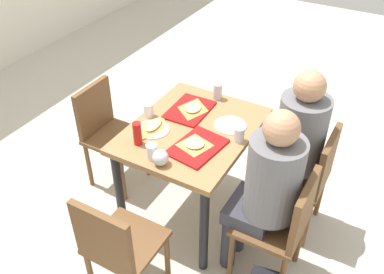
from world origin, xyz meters
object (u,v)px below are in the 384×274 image
Objects in this scene: plastic_cup_b at (239,134)px; tray_red_near at (197,147)px; plastic_cup_c at (152,151)px; plastic_cup_a at (149,110)px; chair_far_side at (106,128)px; person_in_red at (266,185)px; main_table at (192,142)px; paper_plate_near_edge at (230,125)px; pizza_slice_c at (153,126)px; foil_bundle at (160,158)px; tray_red_far at (190,110)px; soda_can at (218,91)px; pizza_slice_b at (193,108)px; person_in_brown_jacket at (294,140)px; chair_near_left at (284,223)px; chair_left_end at (117,245)px; chair_near_right at (308,175)px; condiment_bottle at (137,134)px; pizza_slice_a at (195,144)px; paper_plate_center at (153,129)px.

tray_red_near is at bearing 135.28° from plastic_cup_b.
plastic_cup_a is at bearing 36.48° from plastic_cup_c.
chair_far_side is 1.45m from person_in_red.
chair_far_side reaches higher than main_table.
paper_plate_near_edge is 0.52m from pizza_slice_c.
tray_red_far is at bearing 13.01° from foil_bundle.
soda_can is 0.84m from foil_bundle.
main_table is at bearing -152.41° from pizza_slice_b.
tray_red_far is 0.29m from plastic_cup_a.
person_in_red is 1.00× the size of person_in_brown_jacket.
plastic_cup_b reaches higher than chair_near_left.
chair_left_end is at bearing 177.56° from foil_bundle.
chair_far_side is 0.95m from foil_bundle.
pizza_slice_b reaches higher than pizza_slice_c.
plastic_cup_c is at bearing 127.59° from chair_near_right.
chair_left_end reaches higher than pizza_slice_b.
chair_near_left is 1.00× the size of chair_far_side.
paper_plate_near_edge is 0.88× the size of pizza_slice_b.
main_table is 2.74× the size of tray_red_near.
main_table is 6.17× the size of condiment_bottle.
person_in_red is at bearing 180.00° from person_in_brown_jacket.
pizza_slice_c is 1.52× the size of condiment_bottle.
person_in_brown_jacket is 0.38m from plastic_cup_b.
pizza_slice_b is (0.43, 0.73, 0.05)m from person_in_red.
tray_red_far is at bearing 34.10° from pizza_slice_a.
plastic_cup_a reaches higher than paper_plate_center.
plastic_cup_a is 0.53m from foil_bundle.
tray_red_near is 1.00× the size of tray_red_far.
pizza_slice_c is (0.12, 0.86, 0.05)m from person_in_red.
chair_far_side is 0.74m from condiment_bottle.
chair_near_right is at bearing -76.22° from plastic_cup_a.
plastic_cup_a is at bearing 131.39° from pizza_slice_b.
chair_near_right reaches higher than main_table.
foil_bundle is (-0.29, -0.25, 0.03)m from pizza_slice_c.
chair_far_side is at bearing 80.07° from person_in_red.
chair_near_left reaches higher than pizza_slice_a.
soda_can reaches higher than tray_red_near.
pizza_slice_a is (-0.17, -0.89, 0.30)m from chair_far_side.
chair_far_side is 0.96m from pizza_slice_a.
tray_red_far is 3.60× the size of foil_bundle.
tray_red_near is at bearing -107.52° from plastic_cup_a.
tray_red_far is 0.42m from pizza_slice_a.
plastic_cup_a is at bearing 103.78° from chair_near_right.
chair_near_left is 8.56× the size of plastic_cup_c.
paper_plate_near_edge is (0.32, -0.08, -0.00)m from tray_red_near.
condiment_bottle reaches higher than plastic_cup_c.
main_table is 0.46m from soda_can.
plastic_cup_b is (-0.12, -0.12, 0.05)m from paper_plate_near_edge.
plastic_cup_a is 0.46m from plastic_cup_c.
person_in_brown_jacket is 0.94m from pizza_slice_c.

